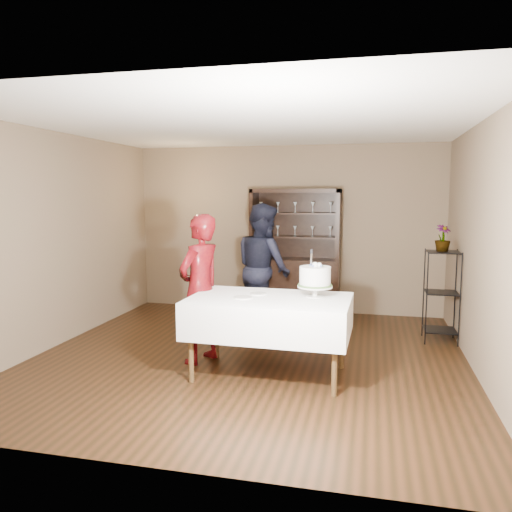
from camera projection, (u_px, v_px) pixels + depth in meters
The scene contains 14 objects.
floor at pixel (249, 357), 5.91m from camera, with size 5.00×5.00×0.00m, color black.
ceiling at pixel (249, 124), 5.58m from camera, with size 5.00×5.00×0.00m, color white.
back_wall at pixel (286, 229), 8.16m from camera, with size 5.00×0.02×2.70m, color #755F4B.
wall_left at pixel (58, 239), 6.31m from camera, with size 0.02×5.00×2.70m, color #755F4B.
wall_right at pixel (482, 249), 5.18m from camera, with size 0.02×5.00×2.70m, color #755F4B.
china_hutch at pixel (295, 273), 7.96m from camera, with size 1.40×0.48×2.00m.
plant_etagere at pixel (441, 292), 6.47m from camera, with size 0.42×0.42×1.20m.
cake_table at pixel (269, 316), 5.25m from camera, with size 1.70×1.07×0.84m.
woman at pixel (200, 289), 5.67m from camera, with size 0.62×0.41×1.70m, color #3E050F.
man at pixel (263, 268), 6.92m from camera, with size 0.87×0.68×1.80m, color black.
cake at pixel (315, 278), 5.24m from camera, with size 0.40×0.40×0.51m.
plate_near at pixel (243, 297), 5.20m from camera, with size 0.20×0.20×0.01m, color silver.
plate_far at pixel (258, 294), 5.39m from camera, with size 0.18×0.18×0.01m, color silver.
potted_plant at pixel (443, 238), 6.37m from camera, with size 0.19×0.19×0.34m, color #466B33.
Camera 1 is at (1.38, -5.55, 1.92)m, focal length 35.00 mm.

